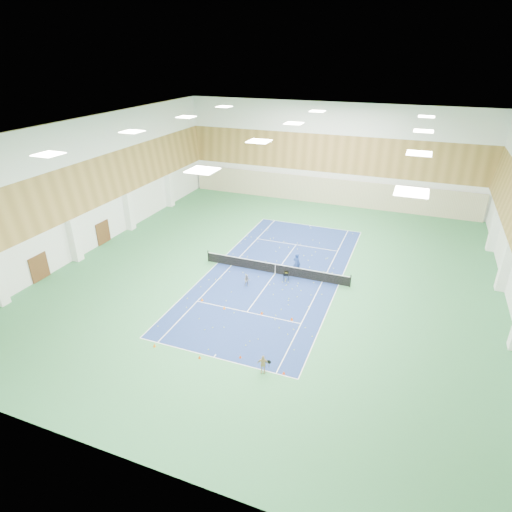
{
  "coord_description": "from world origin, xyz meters",
  "views": [
    {
      "loc": [
        10.15,
        -30.77,
        17.43
      ],
      "look_at": [
        -1.3,
        -1.21,
        2.0
      ],
      "focal_mm": 30.0,
      "sensor_mm": 36.0,
      "label": 1
    }
  ],
  "objects_px": {
    "tennis_net": "(275,268)",
    "ball_cart": "(286,276)",
    "coach": "(297,264)",
    "child_apron": "(263,364)",
    "child_court": "(247,280)"
  },
  "relations": [
    {
      "from": "tennis_net",
      "to": "ball_cart",
      "type": "bearing_deg",
      "value": -34.15
    },
    {
      "from": "ball_cart",
      "to": "child_court",
      "type": "bearing_deg",
      "value": -153.83
    },
    {
      "from": "coach",
      "to": "ball_cart",
      "type": "relative_size",
      "value": 2.41
    },
    {
      "from": "coach",
      "to": "child_apron",
      "type": "bearing_deg",
      "value": 116.58
    },
    {
      "from": "child_apron",
      "to": "ball_cart",
      "type": "distance_m",
      "value": 11.38
    },
    {
      "from": "child_apron",
      "to": "ball_cart",
      "type": "xyz_separation_m",
      "value": [
        -2.08,
        11.19,
        -0.2
      ]
    },
    {
      "from": "child_apron",
      "to": "coach",
      "type": "bearing_deg",
      "value": 82.38
    },
    {
      "from": "child_court",
      "to": "child_apron",
      "type": "xyz_separation_m",
      "value": [
        4.78,
        -9.19,
        0.09
      ]
    },
    {
      "from": "coach",
      "to": "child_apron",
      "type": "height_order",
      "value": "coach"
    },
    {
      "from": "coach",
      "to": "child_apron",
      "type": "relative_size",
      "value": 1.6
    },
    {
      "from": "tennis_net",
      "to": "coach",
      "type": "relative_size",
      "value": 6.54
    },
    {
      "from": "tennis_net",
      "to": "child_apron",
      "type": "height_order",
      "value": "child_apron"
    },
    {
      "from": "coach",
      "to": "ball_cart",
      "type": "distance_m",
      "value": 1.62
    },
    {
      "from": "tennis_net",
      "to": "child_apron",
      "type": "distance_m",
      "value": 12.49
    },
    {
      "from": "child_court",
      "to": "child_apron",
      "type": "distance_m",
      "value": 10.36
    }
  ]
}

